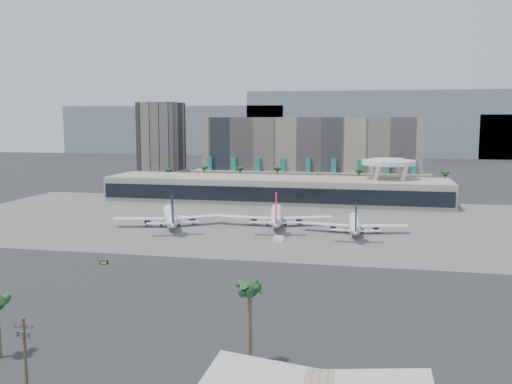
% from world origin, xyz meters
% --- Properties ---
extents(ground, '(900.00, 900.00, 0.00)m').
position_xyz_m(ground, '(0.00, 0.00, 0.00)').
color(ground, '#232326').
rests_on(ground, ground).
extents(apron_pad, '(260.00, 130.00, 0.06)m').
position_xyz_m(apron_pad, '(0.00, 55.00, 0.03)').
color(apron_pad, '#5B5B59').
rests_on(apron_pad, ground).
extents(mountain_ridge, '(680.00, 60.00, 70.00)m').
position_xyz_m(mountain_ridge, '(27.88, 470.00, 29.89)').
color(mountain_ridge, gray).
rests_on(mountain_ridge, ground).
extents(hotel, '(140.00, 30.00, 42.00)m').
position_xyz_m(hotel, '(10.00, 174.41, 16.81)').
color(hotel, tan).
rests_on(hotel, ground).
extents(office_tower, '(30.00, 30.00, 52.00)m').
position_xyz_m(office_tower, '(-95.00, 200.00, 22.94)').
color(office_tower, black).
rests_on(office_tower, ground).
extents(terminal, '(170.00, 32.50, 14.50)m').
position_xyz_m(terminal, '(0.00, 109.84, 6.52)').
color(terminal, '#B6AEA0').
rests_on(terminal, ground).
extents(saucer_structure, '(26.00, 26.00, 21.89)m').
position_xyz_m(saucer_structure, '(55.00, 116.00, 18.45)').
color(saucer_structure, white).
rests_on(saucer_structure, ground).
extents(palm_row, '(157.80, 2.80, 13.10)m').
position_xyz_m(palm_row, '(7.00, 145.00, 10.50)').
color(palm_row, brown).
rests_on(palm_row, ground).
extents(utility_pole, '(3.20, 0.85, 12.00)m').
position_xyz_m(utility_pole, '(-2.00, -96.09, 7.14)').
color(utility_pole, '#4C3826').
rests_on(utility_pole, ground).
extents(airliner_left, '(41.01, 42.25, 15.52)m').
position_xyz_m(airliner_left, '(-28.22, 36.15, 3.91)').
color(airliner_left, white).
rests_on(airliner_left, ground).
extents(airliner_centre, '(43.65, 45.28, 15.72)m').
position_xyz_m(airliner_centre, '(11.76, 45.36, 3.97)').
color(airliner_centre, white).
rests_on(airliner_centre, ground).
extents(airliner_right, '(38.74, 39.94, 13.78)m').
position_xyz_m(airliner_right, '(41.95, 37.53, 3.48)').
color(airliner_right, white).
rests_on(airliner_right, ground).
extents(service_vehicle_a, '(4.53, 3.16, 2.01)m').
position_xyz_m(service_vehicle_a, '(-27.72, 48.33, 1.01)').
color(service_vehicle_a, white).
rests_on(service_vehicle_a, ground).
extents(service_vehicle_b, '(3.86, 2.68, 1.81)m').
position_xyz_m(service_vehicle_b, '(17.43, 18.13, 0.91)').
color(service_vehicle_b, white).
rests_on(service_vehicle_b, ground).
extents(taxiway_sign, '(2.30, 0.97, 1.05)m').
position_xyz_m(taxiway_sign, '(-26.56, -22.23, 0.52)').
color(taxiway_sign, black).
rests_on(taxiway_sign, ground).
extents(near_palm_b, '(6.00, 6.00, 15.03)m').
position_xyz_m(near_palm_b, '(29.13, -80.15, 12.12)').
color(near_palm_b, brown).
rests_on(near_palm_b, ground).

